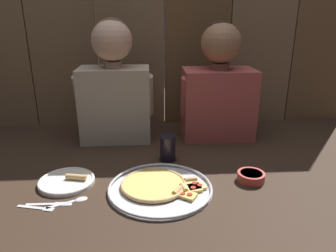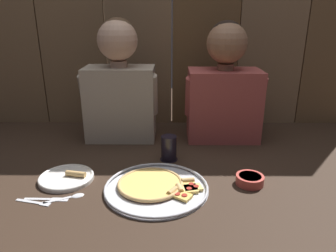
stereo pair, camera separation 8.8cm
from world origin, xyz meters
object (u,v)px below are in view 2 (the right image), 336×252
pizza_tray (155,186)px  diner_left (120,83)px  drinking_glass (169,148)px  dinner_plate (67,177)px  diner_right (224,86)px  dipping_bowl (250,179)px

pizza_tray → diner_left: bearing=110.8°
drinking_glass → dinner_plate: bearing=-155.1°
dinner_plate → diner_right: diner_right is taller
diner_left → dinner_plate: bearing=-108.4°
pizza_tray → dipping_bowl: size_ratio=3.65×
pizza_tray → dinner_plate: 0.35m
dipping_bowl → diner_left: 0.78m
drinking_glass → diner_right: (0.27, 0.27, 0.22)m
dinner_plate → drinking_glass: 0.44m
dinner_plate → drinking_glass: drinking_glass is taller
drinking_glass → diner_right: size_ratio=0.19×
dipping_bowl → diner_right: size_ratio=0.18×
drinking_glass → diner_left: bearing=132.2°
pizza_tray → diner_left: 0.62m
diner_left → dipping_bowl: bearing=-41.1°
dinner_plate → dipping_bowl: same height
drinking_glass → diner_left: diner_left is taller
drinking_glass → diner_left: 0.43m
drinking_glass → dipping_bowl: bearing=-34.6°
dipping_bowl → diner_right: bearing=93.9°
diner_left → diner_right: diner_left is taller
pizza_tray → diner_right: 0.67m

